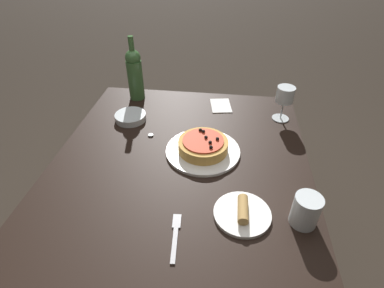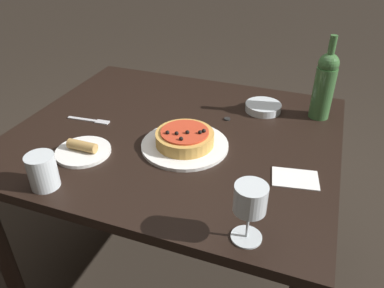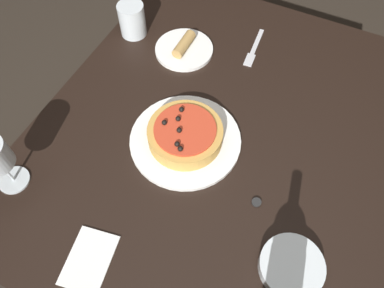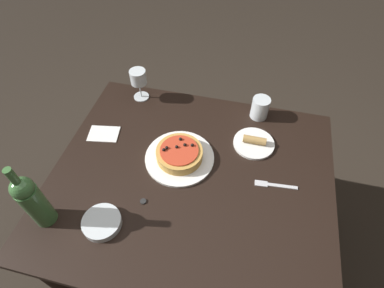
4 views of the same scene
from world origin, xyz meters
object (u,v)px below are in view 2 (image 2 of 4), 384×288
at_px(dining_table, 176,152).
at_px(water_cup, 43,171).
at_px(fork, 91,121).
at_px(wine_bottle, 324,84).
at_px(side_bowl, 263,107).
at_px(dinner_plate, 185,145).
at_px(bottle_cap, 227,119).
at_px(pizza, 185,138).
at_px(side_plate, 83,150).
at_px(wine_glass, 250,201).

relative_size(dining_table, water_cup, 10.89).
height_order(dining_table, fork, fork).
distance_m(wine_bottle, side_bowl, 0.25).
height_order(dinner_plate, fork, dinner_plate).
height_order(water_cup, bottle_cap, water_cup).
bearing_deg(wine_bottle, pizza, 43.06).
height_order(wine_bottle, side_plate, wine_bottle).
xyz_separation_m(side_plate, bottle_cap, (-0.39, -0.39, -0.01)).
bearing_deg(pizza, wine_bottle, -136.94).
relative_size(pizza, fork, 1.15).
xyz_separation_m(wine_glass, side_bowl, (0.10, -0.70, -0.10)).
relative_size(side_bowl, fork, 0.83).
relative_size(wine_glass, bottle_cap, 6.82).
bearing_deg(bottle_cap, pizza, 70.42).
bearing_deg(wine_glass, side_bowl, -82.13).
xyz_separation_m(dinner_plate, side_plate, (0.30, 0.16, 0.01)).
bearing_deg(side_bowl, water_cup, 54.16).
bearing_deg(pizza, dinner_plate, -55.75).
height_order(wine_glass, side_plate, wine_glass).
distance_m(wine_bottle, water_cup, 1.03).
xyz_separation_m(dining_table, dinner_plate, (-0.07, 0.08, 0.10)).
height_order(pizza, side_plate, pizza).
bearing_deg(wine_bottle, wine_glass, 80.81).
bearing_deg(wine_glass, water_cup, 0.33).
distance_m(wine_glass, bottle_cap, 0.62).
height_order(side_plate, bottle_cap, side_plate).
bearing_deg(side_plate, wine_glass, 163.08).
relative_size(wine_bottle, bottle_cap, 13.35).
distance_m(dinner_plate, side_plate, 0.34).
xyz_separation_m(pizza, water_cup, (0.31, 0.34, 0.02)).
relative_size(pizza, bottle_cap, 8.31).
xyz_separation_m(dinner_plate, wine_bottle, (-0.41, -0.39, 0.13)).
relative_size(wine_glass, wine_bottle, 0.51).
distance_m(wine_glass, wine_bottle, 0.73).
xyz_separation_m(pizza, side_bowl, (-0.20, -0.36, -0.02)).
xyz_separation_m(dining_table, wine_glass, (-0.37, 0.42, 0.21)).
xyz_separation_m(side_bowl, side_plate, (0.50, 0.52, -0.00)).
relative_size(dinner_plate, wine_bottle, 0.94).
distance_m(dinner_plate, bottle_cap, 0.25).
xyz_separation_m(dining_table, bottle_cap, (-0.16, -0.15, 0.09)).
xyz_separation_m(dinner_plate, pizza, (-0.00, 0.00, 0.03)).
height_order(fork, side_plate, side_plate).
relative_size(dinner_plate, water_cup, 2.81).
relative_size(wine_bottle, fork, 1.85).
height_order(dinner_plate, side_bowl, side_bowl).
relative_size(wine_glass, side_bowl, 1.14).
bearing_deg(side_plate, fork, -63.39).
distance_m(side_bowl, side_plate, 0.72).
distance_m(dinner_plate, wine_glass, 0.46).
bearing_deg(pizza, dining_table, -49.62).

